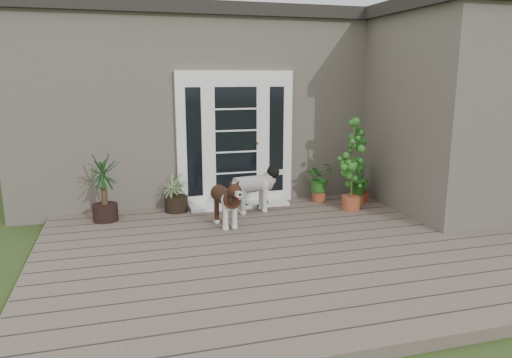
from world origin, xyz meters
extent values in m
cube|color=#6B5B4C|center=(0.00, 0.40, 0.06)|extent=(6.20, 4.60, 0.12)
cube|color=#665E54|center=(0.00, 4.65, 1.55)|extent=(7.40, 4.00, 3.10)
cube|color=#2D2826|center=(0.00, 4.65, 3.20)|extent=(7.60, 4.20, 0.20)
cube|color=#665E54|center=(2.90, 1.50, 1.55)|extent=(1.60, 2.40, 3.10)
cube|color=#2D2826|center=(2.90, 1.50, 3.20)|extent=(1.80, 2.60, 0.20)
cube|color=white|center=(-0.20, 2.60, 1.19)|extent=(1.90, 0.14, 2.15)
cube|color=white|center=(-0.20, 2.40, 0.14)|extent=(1.60, 0.40, 0.05)
imported|color=#2A631C|center=(1.17, 2.33, 0.42)|extent=(0.58, 0.58, 0.60)
imported|color=#245117|center=(1.67, 2.00, 0.40)|extent=(0.52, 0.52, 0.56)
imported|color=#164C15|center=(1.83, 2.15, 0.38)|extent=(0.37, 0.37, 0.51)
camera|label=1|loc=(-1.99, -4.86, 2.19)|focal=33.49mm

